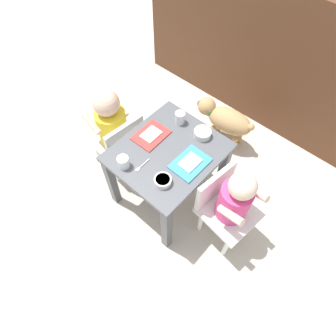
{
  "coord_description": "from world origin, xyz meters",
  "views": [
    {
      "loc": [
        0.61,
        -0.68,
        1.68
      ],
      "look_at": [
        0.0,
        0.0,
        0.3
      ],
      "focal_mm": 30.61,
      "sensor_mm": 36.0,
      "label": 1
    }
  ],
  "objects_px": {
    "dining_table": "(168,160)",
    "cereal_bowl_left_side": "(202,133)",
    "food_tray_left": "(151,135)",
    "seated_child_left": "(113,125)",
    "cereal_bowl_right_side": "(163,181)",
    "spoon_by_left_tray": "(141,166)",
    "water_cup_left": "(180,118)",
    "water_cup_right": "(123,163)",
    "dog": "(225,119)",
    "food_tray_right": "(190,163)",
    "seated_child_right": "(232,200)"
  },
  "relations": [
    {
      "from": "food_tray_left",
      "to": "spoon_by_left_tray",
      "type": "relative_size",
      "value": 1.94
    },
    {
      "from": "dog",
      "to": "water_cup_right",
      "type": "distance_m",
      "value": 0.89
    },
    {
      "from": "cereal_bowl_right_side",
      "to": "dining_table",
      "type": "bearing_deg",
      "value": 124.56
    },
    {
      "from": "food_tray_right",
      "to": "water_cup_right",
      "type": "distance_m",
      "value": 0.34
    },
    {
      "from": "food_tray_right",
      "to": "dog",
      "type": "bearing_deg",
      "value": 104.78
    },
    {
      "from": "dining_table",
      "to": "food_tray_left",
      "type": "relative_size",
      "value": 2.95
    },
    {
      "from": "dining_table",
      "to": "cereal_bowl_left_side",
      "type": "bearing_deg",
      "value": 71.11
    },
    {
      "from": "dog",
      "to": "water_cup_left",
      "type": "distance_m",
      "value": 0.51
    },
    {
      "from": "seated_child_left",
      "to": "cereal_bowl_right_side",
      "type": "relative_size",
      "value": 7.37
    },
    {
      "from": "seated_child_right",
      "to": "water_cup_right",
      "type": "relative_size",
      "value": 9.51
    },
    {
      "from": "cereal_bowl_right_side",
      "to": "spoon_by_left_tray",
      "type": "height_order",
      "value": "cereal_bowl_right_side"
    },
    {
      "from": "cereal_bowl_right_side",
      "to": "water_cup_left",
      "type": "bearing_deg",
      "value": 119.07
    },
    {
      "from": "dining_table",
      "to": "food_tray_right",
      "type": "height_order",
      "value": "food_tray_right"
    },
    {
      "from": "water_cup_right",
      "to": "dining_table",
      "type": "bearing_deg",
      "value": 65.22
    },
    {
      "from": "dining_table",
      "to": "seated_child_left",
      "type": "relative_size",
      "value": 0.89
    },
    {
      "from": "dog",
      "to": "water_cup_left",
      "type": "bearing_deg",
      "value": -99.38
    },
    {
      "from": "seated_child_right",
      "to": "dog",
      "type": "distance_m",
      "value": 0.74
    },
    {
      "from": "cereal_bowl_left_side",
      "to": "spoon_by_left_tray",
      "type": "xyz_separation_m",
      "value": [
        -0.1,
        -0.37,
        -0.02
      ]
    },
    {
      "from": "water_cup_right",
      "to": "food_tray_left",
      "type": "bearing_deg",
      "value": 98.85
    },
    {
      "from": "cereal_bowl_right_side",
      "to": "dog",
      "type": "bearing_deg",
      "value": 99.53
    },
    {
      "from": "water_cup_left",
      "to": "cereal_bowl_left_side",
      "type": "height_order",
      "value": "water_cup_left"
    },
    {
      "from": "seated_child_left",
      "to": "water_cup_right",
      "type": "relative_size",
      "value": 9.83
    },
    {
      "from": "dog",
      "to": "food_tray_left",
      "type": "relative_size",
      "value": 2.23
    },
    {
      "from": "food_tray_right",
      "to": "food_tray_left",
      "type": "bearing_deg",
      "value": -180.0
    },
    {
      "from": "dog",
      "to": "cereal_bowl_right_side",
      "type": "xyz_separation_m",
      "value": [
        0.13,
        -0.78,
        0.27
      ]
    },
    {
      "from": "water_cup_right",
      "to": "cereal_bowl_left_side",
      "type": "relative_size",
      "value": 0.68
    },
    {
      "from": "water_cup_left",
      "to": "cereal_bowl_right_side",
      "type": "xyz_separation_m",
      "value": [
        0.2,
        -0.36,
        -0.01
      ]
    },
    {
      "from": "food_tray_left",
      "to": "seated_child_left",
      "type": "bearing_deg",
      "value": -168.94
    },
    {
      "from": "dog",
      "to": "spoon_by_left_tray",
      "type": "bearing_deg",
      "value": -91.09
    },
    {
      "from": "water_cup_left",
      "to": "spoon_by_left_tray",
      "type": "height_order",
      "value": "water_cup_left"
    },
    {
      "from": "seated_child_left",
      "to": "seated_child_right",
      "type": "bearing_deg",
      "value": 4.95
    },
    {
      "from": "dog",
      "to": "spoon_by_left_tray",
      "type": "xyz_separation_m",
      "value": [
        -0.01,
        -0.78,
        0.26
      ]
    },
    {
      "from": "dog",
      "to": "water_cup_right",
      "type": "height_order",
      "value": "water_cup_right"
    },
    {
      "from": "water_cup_right",
      "to": "dog",
      "type": "bearing_deg",
      "value": 84.31
    },
    {
      "from": "water_cup_left",
      "to": "spoon_by_left_tray",
      "type": "bearing_deg",
      "value": -81.52
    },
    {
      "from": "seated_child_left",
      "to": "spoon_by_left_tray",
      "type": "xyz_separation_m",
      "value": [
        0.38,
        -0.13,
        0.07
      ]
    },
    {
      "from": "dog",
      "to": "cereal_bowl_left_side",
      "type": "relative_size",
      "value": 4.5
    },
    {
      "from": "food_tray_right",
      "to": "water_cup_right",
      "type": "xyz_separation_m",
      "value": [
        -0.24,
        -0.24,
        0.02
      ]
    },
    {
      "from": "dining_table",
      "to": "food_tray_right",
      "type": "bearing_deg",
      "value": 6.15
    },
    {
      "from": "food_tray_left",
      "to": "food_tray_right",
      "type": "xyz_separation_m",
      "value": [
        0.28,
        0.0,
        -0.0
      ]
    },
    {
      "from": "cereal_bowl_right_side",
      "to": "water_cup_right",
      "type": "bearing_deg",
      "value": -164.34
    },
    {
      "from": "seated_child_right",
      "to": "water_cup_left",
      "type": "relative_size",
      "value": 8.81
    },
    {
      "from": "spoon_by_left_tray",
      "to": "seated_child_left",
      "type": "bearing_deg",
      "value": 161.23
    },
    {
      "from": "dining_table",
      "to": "cereal_bowl_right_side",
      "type": "bearing_deg",
      "value": -55.44
    },
    {
      "from": "water_cup_right",
      "to": "cereal_bowl_right_side",
      "type": "xyz_separation_m",
      "value": [
        0.21,
        0.06,
        -0.01
      ]
    },
    {
      "from": "dining_table",
      "to": "water_cup_left",
      "type": "bearing_deg",
      "value": 114.07
    },
    {
      "from": "dining_table",
      "to": "food_tray_right",
      "type": "distance_m",
      "value": 0.17
    },
    {
      "from": "food_tray_right",
      "to": "water_cup_right",
      "type": "bearing_deg",
      "value": -135.58
    },
    {
      "from": "water_cup_left",
      "to": "cereal_bowl_right_side",
      "type": "relative_size",
      "value": 0.81
    },
    {
      "from": "water_cup_left",
      "to": "water_cup_right",
      "type": "bearing_deg",
      "value": -91.95
    }
  ]
}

